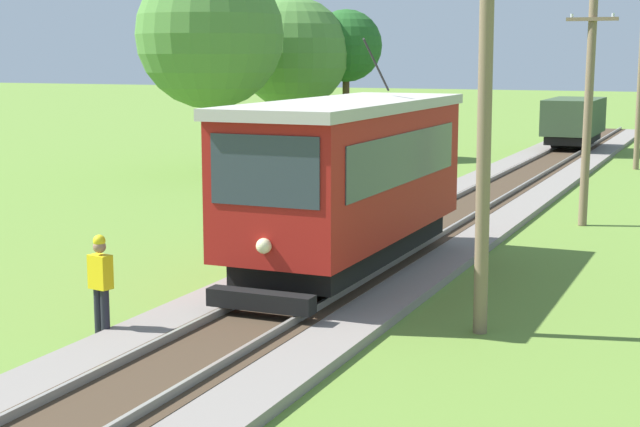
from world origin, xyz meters
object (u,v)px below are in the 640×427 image
(freight_car, at_px, (574,121))
(tree_right_near, at_px, (346,46))
(track_worker, at_px, (101,281))
(red_tram, at_px, (349,177))
(tree_right_far, at_px, (210,35))
(utility_pole_mid, at_px, (588,106))
(tree_left_near, at_px, (293,53))
(utility_pole_near_tram, at_px, (485,108))

(freight_car, distance_m, tree_right_near, 12.23)
(freight_car, height_order, track_worker, freight_car)
(red_tram, height_order, freight_car, red_tram)
(tree_right_far, bearing_deg, red_tram, -51.42)
(track_worker, relative_size, tree_right_near, 0.26)
(utility_pole_mid, bearing_deg, tree_left_near, 140.56)
(utility_pole_near_tram, bearing_deg, utility_pole_mid, 90.00)
(tree_left_near, bearing_deg, utility_pole_near_tram, -58.59)
(freight_car, bearing_deg, utility_pole_mid, -80.26)
(utility_pole_near_tram, relative_size, tree_left_near, 1.04)
(utility_pole_mid, height_order, tree_right_far, tree_right_far)
(track_worker, distance_m, tree_right_far, 22.93)
(red_tram, bearing_deg, tree_left_near, 117.76)
(red_tram, distance_m, freight_car, 29.98)
(utility_pole_mid, height_order, track_worker, utility_pole_mid)
(freight_car, height_order, tree_right_far, tree_right_far)
(freight_car, height_order, utility_pole_near_tram, utility_pole_near_tram)
(red_tram, height_order, track_worker, red_tram)
(utility_pole_mid, xyz_separation_m, tree_right_near, (-12.81, 13.82, 1.78))
(red_tram, xyz_separation_m, utility_pole_near_tram, (3.61, -3.02, 1.69))
(freight_car, bearing_deg, tree_right_far, -127.21)
(tree_left_near, relative_size, tree_right_near, 1.08)
(tree_left_near, xyz_separation_m, tree_right_far, (-0.63, -6.35, 0.71))
(tree_right_near, bearing_deg, utility_pole_mid, -47.19)
(freight_car, relative_size, utility_pole_mid, 0.80)
(utility_pole_near_tram, xyz_separation_m, tree_right_near, (-12.81, 25.76, 1.24))
(tree_left_near, bearing_deg, red_tram, -62.24)
(tree_right_near, bearing_deg, utility_pole_near_tram, -63.56)
(tree_left_near, bearing_deg, freight_car, 39.24)
(freight_car, relative_size, utility_pole_near_tram, 0.69)
(red_tram, height_order, tree_right_far, tree_right_far)
(tree_left_near, bearing_deg, tree_right_far, -95.64)
(tree_right_near, bearing_deg, track_worker, -76.23)
(track_worker, distance_m, tree_left_near, 28.42)
(utility_pole_near_tram, bearing_deg, red_tram, 140.13)
(red_tram, xyz_separation_m, tree_right_near, (-9.20, 22.74, 2.93))
(utility_pole_near_tram, distance_m, track_worker, 7.06)
(red_tram, distance_m, tree_left_near, 23.84)
(red_tram, xyz_separation_m, utility_pole_mid, (3.61, 8.92, 1.16))
(freight_car, height_order, tree_right_near, tree_right_near)
(freight_car, bearing_deg, tree_right_near, -141.80)
(track_worker, height_order, tree_right_near, tree_right_near)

